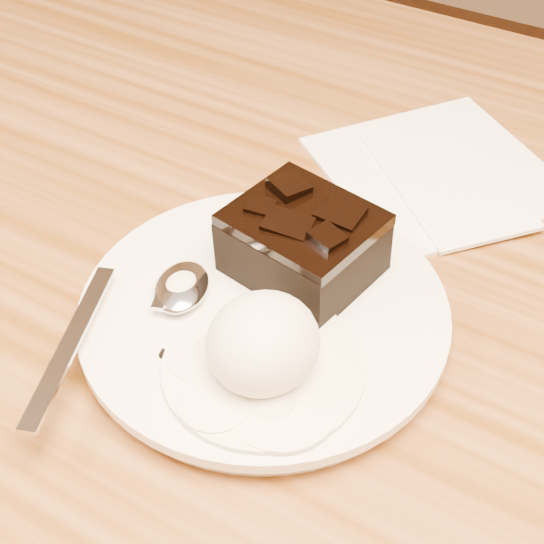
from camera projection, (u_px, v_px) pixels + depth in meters
The scene contains 8 objects.
plate at pixel (264, 316), 0.50m from camera, with size 0.23×0.23×0.02m, color white.
brownie at pixel (303, 247), 0.51m from camera, with size 0.09×0.07×0.04m, color black.
ice_cream_scoop at pixel (263, 343), 0.44m from camera, with size 0.06×0.07×0.05m, color white.
melt_puddle at pixel (263, 367), 0.46m from camera, with size 0.12×0.12×0.00m, color white.
spoon at pixel (182, 289), 0.50m from camera, with size 0.04×0.19×0.01m, color silver, non-canonical shape.
napkin at pixel (438, 169), 0.63m from camera, with size 0.17×0.17×0.01m, color white.
crumb_a at pixel (165, 355), 0.46m from camera, with size 0.01×0.01×0.00m, color black.
crumb_b at pixel (274, 371), 0.46m from camera, with size 0.01×0.01×0.00m, color black.
Camera 1 is at (0.11, -0.37, 1.13)m, focal length 52.65 mm.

